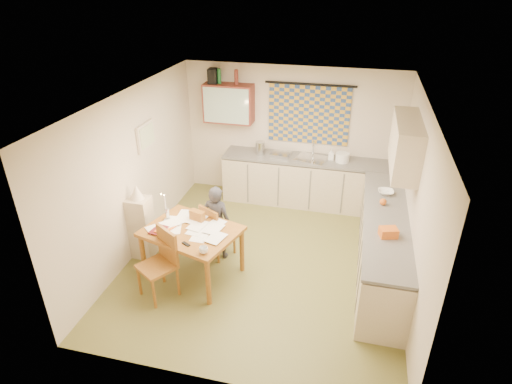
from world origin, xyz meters
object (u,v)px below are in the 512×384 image
(dining_table, at_px, (193,252))
(chair_far, at_px, (218,239))
(stove, at_px, (383,286))
(person, at_px, (217,222))
(counter_back, at_px, (312,182))
(shelf_stand, at_px, (142,227))
(counter_right, at_px, (382,245))

(dining_table, relative_size, chair_far, 1.68)
(stove, bearing_deg, person, 164.03)
(counter_back, height_order, chair_far, counter_back)
(dining_table, bearing_deg, person, 85.47)
(counter_back, distance_m, shelf_stand, 3.22)
(stove, bearing_deg, counter_right, 90.00)
(counter_back, bearing_deg, counter_right, -55.48)
(counter_right, distance_m, stove, 0.89)
(dining_table, xyz_separation_m, shelf_stand, (-0.92, 0.26, 0.12))
(counter_back, relative_size, person, 2.76)
(dining_table, bearing_deg, counter_right, 31.71)
(counter_right, distance_m, dining_table, 2.72)
(counter_back, distance_m, chair_far, 2.31)
(counter_back, relative_size, dining_table, 2.25)
(counter_right, xyz_separation_m, stove, (-0.00, -0.89, -0.03))
(stove, xyz_separation_m, person, (-2.42, 0.69, 0.18))
(chair_far, bearing_deg, stove, -167.38)
(stove, distance_m, person, 2.53)
(person, bearing_deg, counter_right, -170.39)
(chair_far, height_order, shelf_stand, shelf_stand)
(counter_right, bearing_deg, dining_table, -164.78)
(counter_back, height_order, counter_right, same)
(counter_right, xyz_separation_m, shelf_stand, (-3.54, -0.46, 0.04))
(stove, height_order, shelf_stand, shelf_stand)
(counter_right, height_order, chair_far, counter_right)
(stove, bearing_deg, dining_table, 176.04)
(person, bearing_deg, shelf_stand, 17.78)
(counter_back, xyz_separation_m, dining_table, (-1.39, -2.51, -0.07))
(counter_right, relative_size, person, 2.47)
(counter_right, height_order, stove, counter_right)
(shelf_stand, bearing_deg, stove, -7.05)
(shelf_stand, bearing_deg, person, 12.90)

